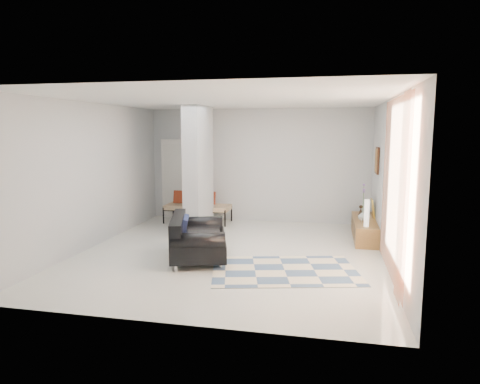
# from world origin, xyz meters

# --- Properties ---
(floor) EXTENTS (6.00, 6.00, 0.00)m
(floor) POSITION_xyz_m (0.00, 0.00, 0.00)
(floor) COLOR silver
(floor) RESTS_ON ground
(ceiling) EXTENTS (6.00, 6.00, 0.00)m
(ceiling) POSITION_xyz_m (0.00, 0.00, 2.80)
(ceiling) COLOR white
(ceiling) RESTS_ON wall_back
(wall_back) EXTENTS (6.00, 0.00, 6.00)m
(wall_back) POSITION_xyz_m (0.00, 3.00, 1.40)
(wall_back) COLOR #B8BBBD
(wall_back) RESTS_ON ground
(wall_front) EXTENTS (6.00, 0.00, 6.00)m
(wall_front) POSITION_xyz_m (0.00, -3.00, 1.40)
(wall_front) COLOR #B8BBBD
(wall_front) RESTS_ON ground
(wall_left) EXTENTS (0.00, 6.00, 6.00)m
(wall_left) POSITION_xyz_m (-2.75, 0.00, 1.40)
(wall_left) COLOR #B8BBBD
(wall_left) RESTS_ON ground
(wall_right) EXTENTS (0.00, 6.00, 6.00)m
(wall_right) POSITION_xyz_m (2.75, 0.00, 1.40)
(wall_right) COLOR #B8BBBD
(wall_right) RESTS_ON ground
(partition_column) EXTENTS (0.35, 1.20, 2.80)m
(partition_column) POSITION_xyz_m (-1.10, 1.60, 1.40)
(partition_column) COLOR #A2A6A9
(partition_column) RESTS_ON floor
(hallway_door) EXTENTS (0.85, 0.06, 2.04)m
(hallway_door) POSITION_xyz_m (-2.10, 2.96, 1.02)
(hallway_door) COLOR silver
(hallway_door) RESTS_ON floor
(curtain) EXTENTS (0.00, 2.55, 2.55)m
(curtain) POSITION_xyz_m (2.67, -1.15, 1.45)
(curtain) COLOR #FF7B43
(curtain) RESTS_ON wall_right
(wall_art) EXTENTS (0.04, 0.45, 0.55)m
(wall_art) POSITION_xyz_m (2.72, 1.70, 1.65)
(wall_art) COLOR #3D1E10
(wall_art) RESTS_ON wall_right
(media_console) EXTENTS (0.45, 1.86, 0.80)m
(media_console) POSITION_xyz_m (2.52, 1.70, 0.20)
(media_console) COLOR brown
(media_console) RESTS_ON floor
(loveseat) EXTENTS (1.33, 1.78, 0.76)m
(loveseat) POSITION_xyz_m (-0.54, -0.42, 0.36)
(loveseat) COLOR silver
(loveseat) RESTS_ON floor
(daybed) EXTENTS (1.61, 0.70, 0.77)m
(daybed) POSITION_xyz_m (-1.43, 2.48, 0.42)
(daybed) COLOR black
(daybed) RESTS_ON floor
(area_rug) EXTENTS (2.63, 2.05, 0.01)m
(area_rug) POSITION_xyz_m (1.10, -0.80, 0.01)
(area_rug) COLOR beige
(area_rug) RESTS_ON floor
(cylinder_lamp) EXTENTS (0.10, 0.10, 0.53)m
(cylinder_lamp) POSITION_xyz_m (2.50, 1.02, 0.67)
(cylinder_lamp) COLOR white
(cylinder_lamp) RESTS_ON media_console
(bronze_figurine) EXTENTS (0.12, 0.12, 0.22)m
(bronze_figurine) POSITION_xyz_m (2.47, 2.20, 0.51)
(bronze_figurine) COLOR #2F2015
(bronze_figurine) RESTS_ON media_console
(vase) EXTENTS (0.20, 0.20, 0.20)m
(vase) POSITION_xyz_m (2.47, 1.60, 0.50)
(vase) COLOR silver
(vase) RESTS_ON media_console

